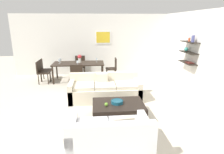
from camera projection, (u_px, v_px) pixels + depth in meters
ground_plane at (106, 103)px, 5.76m from camera, size 18.00×18.00×0.00m
back_wall_unit at (108, 45)px, 8.80m from camera, size 8.40×0.09×2.70m
right_wall_shelf_unit at (198, 54)px, 6.24m from camera, size 0.34×8.20×2.70m
sofa_beige at (105, 90)px, 6.00m from camera, size 2.18×0.90×0.78m
loveseat_white at (110, 138)px, 3.50m from camera, size 1.49×0.90×0.78m
coffee_table at (118, 110)px, 4.84m from camera, size 1.28×0.91×0.38m
decorative_bowl at (117, 102)px, 4.78m from camera, size 0.30×0.30×0.08m
apple_on_coffee_table at (106, 104)px, 4.63m from camera, size 0.09×0.09×0.09m
dining_table at (79, 64)px, 7.80m from camera, size 2.04×0.93×0.75m
dining_chair_head at (80, 64)px, 8.68m from camera, size 0.44×0.44×0.88m
dining_chair_left_far at (44, 68)px, 7.92m from camera, size 0.44×0.44×0.88m
dining_chair_foot at (77, 74)px, 7.01m from camera, size 0.44×0.44×0.88m
dining_chair_left_near at (41, 71)px, 7.52m from camera, size 0.44×0.44×0.88m
dining_chair_right_far at (113, 67)px, 8.17m from camera, size 0.44×0.44×0.88m
wine_glass_right_far at (97, 59)px, 7.92m from camera, size 0.07×0.07×0.17m
wine_glass_foot at (77, 62)px, 7.36m from camera, size 0.07×0.07×0.17m
wine_glass_left_near at (59, 61)px, 7.57m from camera, size 0.07×0.07×0.18m
wine_glass_head at (79, 58)px, 8.14m from camera, size 0.07×0.07×0.17m
wine_glass_left_far at (60, 60)px, 7.80m from camera, size 0.08×0.08×0.17m
centerpiece_vase at (80, 58)px, 7.78m from camera, size 0.16×0.16×0.33m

